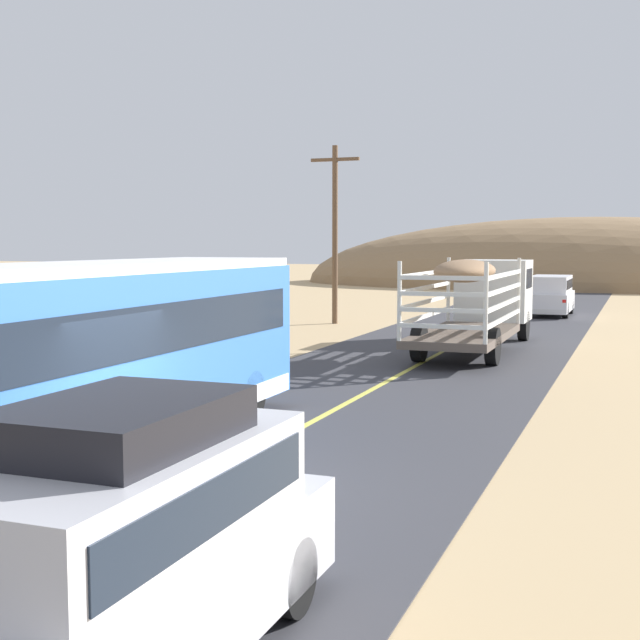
% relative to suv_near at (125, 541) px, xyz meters
% --- Properties ---
extents(ground_plane, '(240.00, 240.00, 0.00)m').
position_rel_suv_near_xyz_m(ground_plane, '(-2.18, 4.70, -1.15)').
color(ground_plane, tan).
extents(road_surface, '(8.00, 120.00, 0.02)m').
position_rel_suv_near_xyz_m(road_surface, '(-2.18, 4.70, -1.14)').
color(road_surface, '#38383D').
rests_on(road_surface, ground).
extents(road_centre_line, '(0.16, 117.60, 0.00)m').
position_rel_suv_near_xyz_m(road_centre_line, '(-2.18, 4.70, -1.13)').
color(road_centre_line, '#D8CC4C').
rests_on(road_centre_line, road_surface).
extents(suv_near, '(1.90, 4.62, 2.29)m').
position_rel_suv_near_xyz_m(suv_near, '(0.00, 0.00, 0.00)').
color(suv_near, silver).
rests_on(suv_near, road_surface).
extents(livestock_truck, '(2.53, 9.70, 3.02)m').
position_rel_suv_near_xyz_m(livestock_truck, '(-1.24, 23.38, 0.64)').
color(livestock_truck, silver).
rests_on(livestock_truck, road_surface).
extents(bus, '(2.54, 10.00, 3.21)m').
position_rel_suv_near_xyz_m(bus, '(-4.51, 6.18, 0.60)').
color(bus, '#3872C6').
rests_on(bus, road_surface).
extents(car_far, '(1.90, 4.62, 1.93)m').
position_rel_suv_near_xyz_m(car_far, '(-0.35, 36.77, -0.06)').
color(car_far, silver).
rests_on(car_far, road_surface).
extents(power_pole_mid, '(2.20, 0.24, 7.73)m').
position_rel_suv_near_xyz_m(power_pole_mid, '(-8.79, 29.40, 3.00)').
color(power_pole_mid, brown).
rests_on(power_pole_mid, ground).
extents(distant_hill, '(49.00, 24.64, 11.36)m').
position_rel_suv_near_xyz_m(distant_hill, '(-0.62, 68.98, -1.15)').
color(distant_hill, '#8D6E4C').
rests_on(distant_hill, ground).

